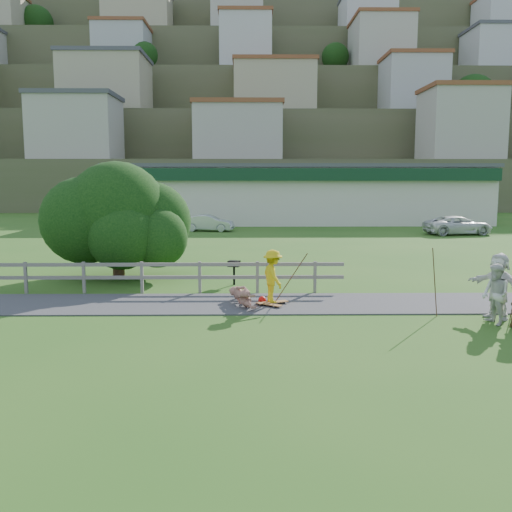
% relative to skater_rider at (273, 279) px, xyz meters
% --- Properties ---
extents(ground, '(260.00, 260.00, 0.00)m').
position_rel_skater_rider_xyz_m(ground, '(-0.45, -1.32, -0.83)').
color(ground, '#2C601B').
rests_on(ground, ground).
extents(path, '(34.00, 3.00, 0.04)m').
position_rel_skater_rider_xyz_m(path, '(-0.45, 0.18, -0.81)').
color(path, '#38383B').
rests_on(path, ground).
extents(fence, '(15.05, 0.10, 1.10)m').
position_rel_skater_rider_xyz_m(fence, '(-5.06, 1.98, -0.11)').
color(fence, '#656059').
rests_on(fence, ground).
extents(strip_mall, '(32.50, 10.75, 5.10)m').
position_rel_skater_rider_xyz_m(strip_mall, '(3.55, 33.62, 1.75)').
color(strip_mall, silver).
rests_on(strip_mall, ground).
extents(hillside, '(220.00, 67.00, 47.50)m').
position_rel_skater_rider_xyz_m(hillside, '(-0.45, 89.99, 13.58)').
color(hillside, '#505934').
rests_on(hillside, ground).
extents(skater_rider, '(0.93, 1.21, 1.66)m').
position_rel_skater_rider_xyz_m(skater_rider, '(0.00, 0.00, 0.00)').
color(skater_rider, yellow).
rests_on(skater_rider, ground).
extents(skater_fallen, '(1.87, 0.99, 0.67)m').
position_rel_skater_rider_xyz_m(skater_fallen, '(-0.93, -0.17, -0.50)').
color(skater_fallen, '#A46C5B').
rests_on(skater_fallen, ground).
extents(spectator_a, '(0.74, 0.89, 1.66)m').
position_rel_skater_rider_xyz_m(spectator_a, '(5.95, -2.41, 0.00)').
color(spectator_a, silver).
rests_on(spectator_a, ground).
extents(spectator_d, '(1.38, 1.79, 1.89)m').
position_rel_skater_rider_xyz_m(spectator_d, '(6.30, -1.76, 0.11)').
color(spectator_d, silver).
rests_on(spectator_d, ground).
extents(car_silver, '(3.87, 1.87, 1.22)m').
position_rel_skater_rider_xyz_m(car_silver, '(-3.71, 24.80, -0.22)').
color(car_silver, '#BABFC2').
rests_on(car_silver, ground).
extents(car_white, '(4.95, 2.85, 1.30)m').
position_rel_skater_rider_xyz_m(car_white, '(13.91, 22.01, -0.18)').
color(car_white, white).
rests_on(car_white, ground).
extents(tree, '(6.48, 6.48, 3.44)m').
position_rel_skater_rider_xyz_m(tree, '(-5.95, 5.08, 0.89)').
color(tree, black).
rests_on(tree, ground).
extents(bbq, '(0.50, 0.43, 0.91)m').
position_rel_skater_rider_xyz_m(bbq, '(-1.30, 3.48, -0.38)').
color(bbq, black).
rests_on(bbq, ground).
extents(longboard_rider, '(1.02, 0.60, 0.11)m').
position_rel_skater_rider_xyz_m(longboard_rider, '(0.00, 0.00, -0.77)').
color(longboard_rider, brown).
rests_on(longboard_rider, ground).
extents(longboard_fallen, '(0.84, 0.70, 0.10)m').
position_rel_skater_rider_xyz_m(longboard_fallen, '(-0.13, -0.27, -0.78)').
color(longboard_fallen, brown).
rests_on(longboard_fallen, ground).
extents(helmet, '(0.25, 0.25, 0.25)m').
position_rel_skater_rider_xyz_m(helmet, '(-0.33, 0.18, -0.70)').
color(helmet, red).
rests_on(helmet, ground).
extents(pole_rider, '(0.03, 0.03, 1.90)m').
position_rel_skater_rider_xyz_m(pole_rider, '(0.60, 0.40, 0.12)').
color(pole_rider, '#503120').
rests_on(pole_rider, ground).
extents(pole_spec_left, '(0.03, 0.03, 2.01)m').
position_rel_skater_rider_xyz_m(pole_spec_left, '(4.59, -1.48, 0.17)').
color(pole_spec_left, '#503120').
rests_on(pole_spec_left, ground).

